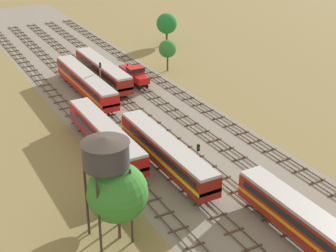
{
  "coord_description": "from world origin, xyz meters",
  "views": [
    {
      "loc": [
        -30.4,
        -9.98,
        31.28
      ],
      "look_at": [
        0.0,
        45.1,
        1.5
      ],
      "focal_mm": 52.73,
      "sensor_mm": 36.0,
      "label": 1
    }
  ],
  "objects": [
    {
      "name": "lineside_tree_2",
      "position": [
        -15.36,
        27.3,
        5.33
      ],
      "size": [
        5.98,
        5.98,
        8.32
      ],
      "color": "#4C331E",
      "rests_on": "ground"
    },
    {
      "name": "track_centre",
      "position": [
        4.8,
        57.0,
        0.14
      ],
      "size": [
        2.4,
        126.0,
        0.29
      ],
      "color": "#47382D",
      "rests_on": "ground"
    },
    {
      "name": "water_tower",
      "position": [
        -16.15,
        27.73,
        9.6
      ],
      "size": [
        4.61,
        4.61,
        11.23
      ],
      "color": "#2D2826",
      "rests_on": "ground"
    },
    {
      "name": "track_far_left",
      "position": [
        -9.59,
        57.0,
        0.14
      ],
      "size": [
        2.4,
        126.0,
        0.29
      ],
      "color": "#47382D",
      "rests_on": "ground"
    },
    {
      "name": "track_centre_right",
      "position": [
        9.59,
        57.0,
        0.14
      ],
      "size": [
        2.4,
        126.0,
        0.29
      ],
      "color": "#47382D",
      "rests_on": "ground"
    },
    {
      "name": "lineside_tree_1",
      "position": [
        -14.01,
        31.58,
        4.76
      ],
      "size": [
        4.17,
        4.17,
        6.86
      ],
      "color": "#4C331E",
      "rests_on": "ground"
    },
    {
      "name": "ground_plane",
      "position": [
        0.0,
        56.0,
        0.0
      ],
      "size": [
        480.0,
        480.0,
        0.0
      ],
      "primitive_type": "plane",
      "color": "olive"
    },
    {
      "name": "passenger_coach_left_midfar",
      "position": [
        -4.8,
        65.17,
        2.61
      ],
      "size": [
        2.96,
        22.0,
        3.8
      ],
      "color": "red",
      "rests_on": "ground"
    },
    {
      "name": "ballast_bed",
      "position": [
        0.0,
        56.0,
        0.0
      ],
      "size": [
        23.18,
        176.0,
        0.01
      ],
      "primitive_type": "cube",
      "color": "gray",
      "rests_on": "ground"
    },
    {
      "name": "signal_post_nearest",
      "position": [
        -2.4,
        64.28,
        3.69
      ],
      "size": [
        0.28,
        0.47,
        5.86
      ],
      "color": "gray",
      "rests_on": "ground"
    },
    {
      "name": "diesel_railcar_left_near",
      "position": [
        -4.8,
        36.92,
        2.6
      ],
      "size": [
        2.96,
        20.5,
        3.8
      ],
      "color": "maroon",
      "rests_on": "ground"
    },
    {
      "name": "signal_post_near",
      "position": [
        -2.4,
        33.45,
        2.96
      ],
      "size": [
        0.28,
        0.47,
        4.59
      ],
      "color": "gray",
      "rests_on": "ground"
    },
    {
      "name": "lineside_tree_4",
      "position": [
        13.66,
        70.03,
        4.35
      ],
      "size": [
        3.41,
        3.41,
        6.08
      ],
      "color": "#4C331E",
      "rests_on": "ground"
    },
    {
      "name": "track_centre_left",
      "position": [
        0.0,
        57.0,
        0.14
      ],
      "size": [
        2.4,
        126.0,
        0.29
      ],
      "color": "#47382D",
      "rests_on": "ground"
    },
    {
      "name": "diesel_railcar_centre_left_farther",
      "position": [
        0.0,
        69.43,
        2.6
      ],
      "size": [
        2.96,
        20.5,
        3.8
      ],
      "color": "maroon",
      "rests_on": "ground"
    },
    {
      "name": "shunter_loco_centre_far",
      "position": [
        4.8,
        66.29,
        2.01
      ],
      "size": [
        2.74,
        8.46,
        3.1
      ],
      "color": "red",
      "rests_on": "ground"
    },
    {
      "name": "lineside_tree_0",
      "position": [
        22.61,
        86.68,
        4.66
      ],
      "size": [
        4.65,
        4.65,
        7.01
      ],
      "color": "#4C331E",
      "rests_on": "ground"
    },
    {
      "name": "diesel_railcar_far_left_mid",
      "position": [
        -9.59,
        44.74,
        2.6
      ],
      "size": [
        2.96,
        20.5,
        3.8
      ],
      "color": "red",
      "rests_on": "ground"
    },
    {
      "name": "track_left",
      "position": [
        -4.8,
        57.0,
        0.14
      ],
      "size": [
        2.4,
        126.0,
        0.29
      ],
      "color": "#47382D",
      "rests_on": "ground"
    },
    {
      "name": "passenger_coach_centre_left_nearest",
      "position": [
        0.0,
        15.51,
        2.61
      ],
      "size": [
        2.96,
        22.0,
        3.8
      ],
      "color": "maroon",
      "rests_on": "ground"
    }
  ]
}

